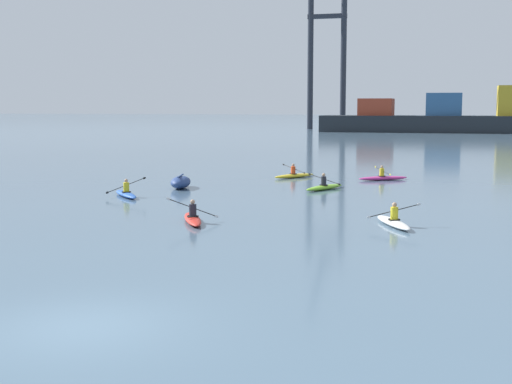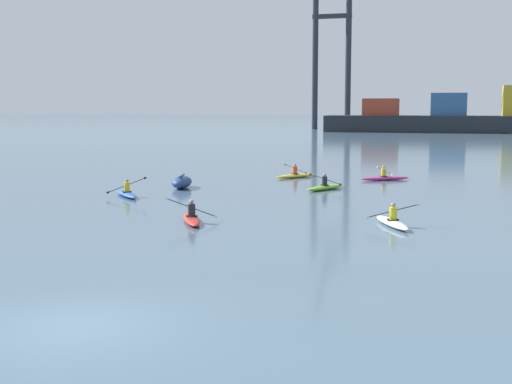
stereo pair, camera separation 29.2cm
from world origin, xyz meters
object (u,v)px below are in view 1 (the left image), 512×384
(kayak_white, at_px, (393,222))
(kayak_yellow, at_px, (294,175))
(container_barge, at_px, (447,118))
(kayak_magenta, at_px, (383,178))
(capsized_dinghy, at_px, (181,182))
(gantry_crane_west, at_px, (326,39))
(kayak_red, at_px, (193,218))
(kayak_lime, at_px, (324,187))
(kayak_blue, at_px, (126,193))

(kayak_white, height_order, kayak_yellow, same)
(container_barge, xyz_separation_m, kayak_magenta, (-2.13, -88.76, -2.42))
(capsized_dinghy, relative_size, kayak_yellow, 0.89)
(gantry_crane_west, relative_size, kayak_magenta, 11.42)
(kayak_red, xyz_separation_m, kayak_magenta, (5.68, 19.08, -0.00))
(gantry_crane_west, bearing_deg, container_barge, -25.25)
(kayak_red, relative_size, kayak_lime, 0.99)
(container_barge, distance_m, kayak_magenta, 88.82)
(kayak_red, distance_m, kayak_lime, 13.22)
(kayak_red, distance_m, kayak_yellow, 19.03)
(capsized_dinghy, height_order, kayak_red, kayak_red)
(gantry_crane_west, bearing_deg, kayak_white, -78.14)
(container_barge, height_order, kayak_white, container_barge)
(kayak_white, bearing_deg, kayak_blue, 159.39)
(kayak_magenta, distance_m, kayak_yellow, 5.85)
(kayak_blue, distance_m, kayak_magenta, 17.21)
(capsized_dinghy, bearing_deg, gantry_crane_west, 96.18)
(capsized_dinghy, relative_size, kayak_white, 0.83)
(container_barge, xyz_separation_m, kayak_yellow, (-7.98, -88.81, -2.42))
(kayak_white, distance_m, kayak_yellow, 19.41)
(kayak_lime, xyz_separation_m, kayak_magenta, (2.65, 6.21, -0.00))
(kayak_yellow, bearing_deg, container_barge, 84.86)
(kayak_blue, distance_m, kayak_yellow, 13.71)
(kayak_red, xyz_separation_m, kayak_lime, (3.04, 12.87, 0.00))
(container_barge, xyz_separation_m, kayak_white, (0.15, -106.43, -2.42))
(kayak_lime, bearing_deg, capsized_dinghy, -168.85)
(kayak_yellow, bearing_deg, capsized_dinghy, -122.45)
(kayak_red, bearing_deg, kayak_white, 10.06)
(container_barge, xyz_separation_m, capsized_dinghy, (-12.92, -96.58, -2.25))
(kayak_blue, bearing_deg, kayak_yellow, 63.05)
(container_barge, relative_size, kayak_red, 13.53)
(kayak_blue, bearing_deg, container_barge, 82.00)
(container_barge, distance_m, gantry_crane_west, 31.48)
(kayak_blue, height_order, kayak_red, kayak_red)
(container_barge, relative_size, kayak_blue, 15.14)
(kayak_lime, bearing_deg, kayak_blue, -147.26)
(kayak_blue, relative_size, kayak_yellow, 0.94)
(container_barge, bearing_deg, kayak_lime, -92.88)
(kayak_white, bearing_deg, kayak_red, -169.94)
(kayak_magenta, bearing_deg, gantry_crane_west, 102.64)
(kayak_blue, height_order, kayak_lime, kayak_blue)
(kayak_lime, distance_m, kayak_magenta, 6.75)
(gantry_crane_west, height_order, kayak_magenta, gantry_crane_west)
(container_barge, distance_m, kayak_red, 108.15)
(container_barge, relative_size, kayak_lime, 13.36)
(kayak_lime, xyz_separation_m, kayak_yellow, (-3.20, 6.17, 0.00))
(capsized_dinghy, height_order, kayak_lime, kayak_lime)
(kayak_white, xyz_separation_m, kayak_magenta, (-2.28, 17.67, 0.00))
(kayak_lime, height_order, kayak_yellow, same)
(kayak_blue, bearing_deg, kayak_magenta, 45.48)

